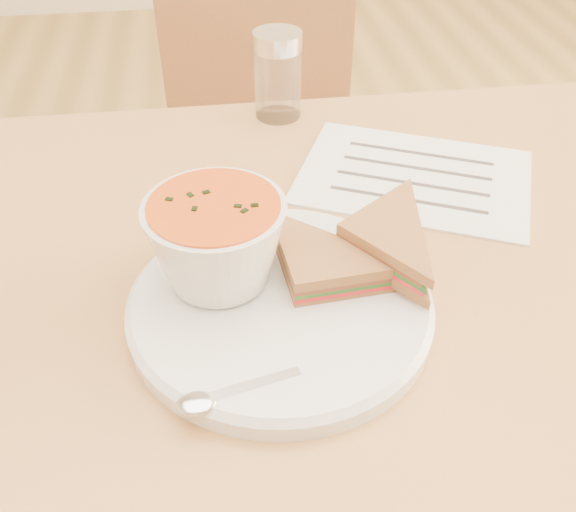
{
  "coord_description": "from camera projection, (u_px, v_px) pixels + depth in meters",
  "views": [
    {
      "loc": [
        -0.14,
        -0.49,
        1.17
      ],
      "look_at": [
        -0.08,
        -0.05,
        0.8
      ],
      "focal_mm": 40.0,
      "sensor_mm": 36.0,
      "label": 1
    }
  ],
  "objects": [
    {
      "name": "paper_menu",
      "position": [
        414.0,
        177.0,
        0.76
      ],
      "size": [
        0.32,
        0.29,
        0.0
      ],
      "primitive_type": null,
      "rotation": [
        0.0,
        0.0,
        -0.43
      ],
      "color": "white",
      "rests_on": "dining_table"
    },
    {
      "name": "sandwich_half_a",
      "position": [
        295.0,
        299.0,
        0.55
      ],
      "size": [
        0.12,
        0.12,
        0.03
      ],
      "primitive_type": null,
      "rotation": [
        0.0,
        0.0,
        0.08
      ],
      "color": "#A06438",
      "rests_on": "plate"
    },
    {
      "name": "sandwich_half_b",
      "position": [
        336.0,
        238.0,
        0.6
      ],
      "size": [
        0.15,
        0.15,
        0.03
      ],
      "primitive_type": null,
      "rotation": [
        0.0,
        0.0,
        -0.94
      ],
      "color": "#A06438",
      "rests_on": "plate"
    },
    {
      "name": "condiment_shaker",
      "position": [
        278.0,
        75.0,
        0.85
      ],
      "size": [
        0.08,
        0.08,
        0.12
      ],
      "primitive_type": null,
      "rotation": [
        0.0,
        0.0,
        -0.25
      ],
      "color": "silver",
      "rests_on": "dining_table"
    },
    {
      "name": "spoon",
      "position": [
        254.0,
        386.0,
        0.5
      ],
      "size": [
        0.16,
        0.07,
        0.01
      ],
      "primitive_type": null,
      "rotation": [
        0.0,
        0.0,
        0.24
      ],
      "color": "silver",
      "rests_on": "plate"
    },
    {
      "name": "dining_table",
      "position": [
        341.0,
        460.0,
        0.89
      ],
      "size": [
        1.0,
        0.7,
        0.75
      ],
      "primitive_type": null,
      "color": "#93612D",
      "rests_on": "floor"
    },
    {
      "name": "plate",
      "position": [
        280.0,
        306.0,
        0.58
      ],
      "size": [
        0.34,
        0.34,
        0.02
      ],
      "primitive_type": null,
      "rotation": [
        0.0,
        0.0,
        0.29
      ],
      "color": "white",
      "rests_on": "dining_table"
    },
    {
      "name": "soup_bowl",
      "position": [
        217.0,
        246.0,
        0.57
      ],
      "size": [
        0.15,
        0.15,
        0.09
      ],
      "primitive_type": null,
      "rotation": [
        0.0,
        0.0,
        0.28
      ],
      "color": "white",
      "rests_on": "plate"
    },
    {
      "name": "chair_far",
      "position": [
        278.0,
        192.0,
        1.29
      ],
      "size": [
        0.42,
        0.42,
        0.87
      ],
      "primitive_type": null,
      "rotation": [
        0.0,
        0.0,
        3.23
      ],
      "color": "brown",
      "rests_on": "floor"
    }
  ]
}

